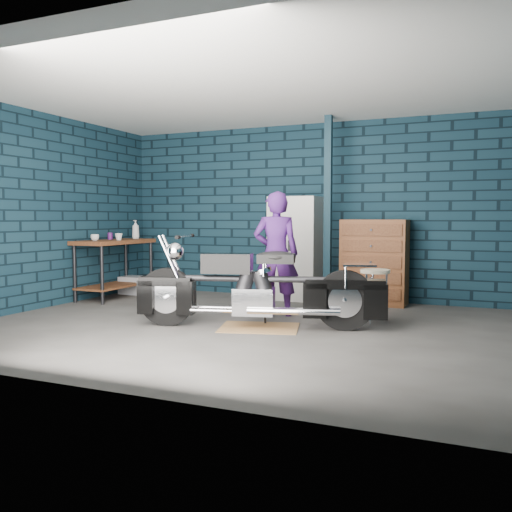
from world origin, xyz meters
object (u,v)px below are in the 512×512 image
Objects in this scene: workbench at (115,269)px; locker at (295,248)px; tool_chest at (374,262)px; shop_stool at (375,296)px; motorcycle at (259,282)px; storage_bin at (135,285)px; person at (276,254)px.

workbench is 2.83m from locker.
locker reaches higher than tool_chest.
locker is 2.47× the size of shop_stool.
motorcycle is 3.78× the size of shop_stool.
storage_bin is 2.74m from locker.
person is at bearing -8.70° from workbench.
shop_stool is (1.14, 0.85, -0.21)m from motorcycle.
tool_chest is (0.99, 1.39, -0.18)m from person.
shop_stool is at bearing -78.75° from tool_chest.
motorcycle is at bearing -111.43° from tool_chest.
motorcycle is 1.53× the size of locker.
tool_chest is at bearing 101.25° from shop_stool.
tool_chest is 1.93× the size of shop_stool.
storage_bin is 3.88m from tool_chest.
workbench is 3.24m from motorcycle.
storage_bin is (-2.84, 0.94, -0.65)m from person.
tool_chest is at bearing 53.23° from motorcycle.
person reaches higher than storage_bin.
storage_bin is 0.73× the size of shop_stool.
person reaches higher than motorcycle.
storage_bin is at bearing -37.44° from person.
person is 3.06m from storage_bin.
shop_stool is at bearing 21.40° from motorcycle.
locker reaches higher than storage_bin.
shop_stool is (4.10, -0.92, 0.17)m from storage_bin.
motorcycle is 1.96× the size of tool_chest.
person is at bearing -81.01° from locker.
person is (-0.12, 0.83, 0.26)m from motorcycle.
storage_bin is at bearing 167.41° from shop_stool.
locker reaches higher than shop_stool.
locker is 1.28× the size of tool_chest.
motorcycle is at bearing 78.76° from person.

